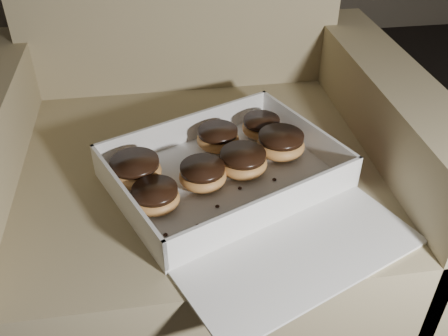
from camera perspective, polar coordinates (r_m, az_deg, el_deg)
armchair at (r=1.04m, az=-3.26°, el=-2.07°), size 0.85×0.72×0.89m
bakery_box at (r=0.83m, az=1.60°, el=-2.12°), size 0.50×0.53×0.06m
donut_a at (r=0.85m, az=-10.10°, el=-0.26°), size 0.09×0.09×0.04m
donut_b at (r=0.96m, az=4.28°, el=4.74°), size 0.07×0.07×0.04m
donut_c at (r=0.92m, az=-0.71°, el=3.46°), size 0.08×0.08×0.04m
donut_d at (r=0.79m, az=-7.85°, el=-3.32°), size 0.08×0.08×0.04m
donut_e at (r=0.90m, az=6.49°, el=2.75°), size 0.09×0.09×0.04m
donut_f at (r=0.85m, az=2.18°, el=0.70°), size 0.08×0.08×0.04m
donut_g at (r=0.83m, az=-2.45°, el=-0.79°), size 0.08×0.08×0.04m
crumb_a at (r=0.76m, az=-3.00°, el=-6.60°), size 0.01×0.01×0.00m
crumb_b at (r=0.83m, az=1.82°, el=-2.32°), size 0.01×0.01×0.00m
crumb_c at (r=0.75m, az=-6.71°, el=-7.57°), size 0.01×0.01×0.00m
crumb_d at (r=0.80m, az=-0.77°, el=-4.40°), size 0.01×0.01×0.00m
crumb_e at (r=0.85m, az=5.77°, el=-1.31°), size 0.01×0.01×0.00m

